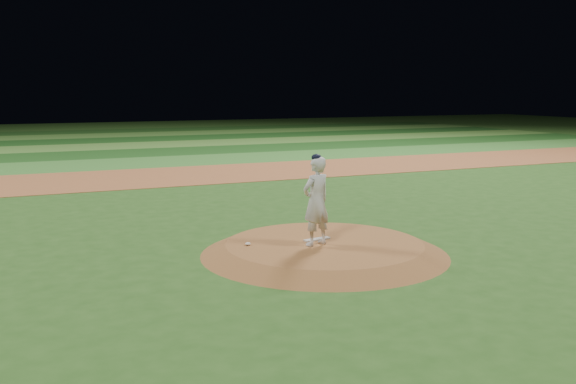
{
  "coord_description": "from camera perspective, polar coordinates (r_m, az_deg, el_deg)",
  "views": [
    {
      "loc": [
        -6.35,
        -12.38,
        3.64
      ],
      "look_at": [
        0.0,
        2.0,
        1.1
      ],
      "focal_mm": 40.0,
      "sensor_mm": 36.0,
      "label": 1
    }
  ],
  "objects": [
    {
      "name": "outfield_stripe_0",
      "position": [
        32.71,
        -12.49,
        2.59
      ],
      "size": [
        70.0,
        5.0,
        0.02
      ],
      "primitive_type": "cube",
      "color": "#35752A",
      "rests_on": "ground"
    },
    {
      "name": "outfield_stripe_3",
      "position": [
        47.45,
        -16.11,
        4.43
      ],
      "size": [
        70.0,
        5.0,
        0.02
      ],
      "primitive_type": "cube",
      "color": "#174416",
      "rests_on": "ground"
    },
    {
      "name": "rosin_bag",
      "position": [
        14.09,
        -3.59,
        -4.62
      ],
      "size": [
        0.12,
        0.12,
        0.07
      ],
      "primitive_type": "ellipsoid",
      "color": "silver",
      "rests_on": "pitchers_mound"
    },
    {
      "name": "pitcher_on_mound",
      "position": [
        13.92,
        2.52,
        -0.78
      ],
      "size": [
        0.82,
        0.66,
        2.01
      ],
      "color": "silver",
      "rests_on": "pitchers_mound"
    },
    {
      "name": "outfield_stripe_5",
      "position": [
        57.35,
        -17.49,
        5.13
      ],
      "size": [
        70.0,
        5.0,
        0.02
      ],
      "primitive_type": "cube",
      "color": "#1B4516",
      "rests_on": "ground"
    },
    {
      "name": "pitchers_mound",
      "position": [
        14.35,
        3.24,
        -5.02
      ],
      "size": [
        5.5,
        5.5,
        0.25
      ],
      "primitive_type": "cone",
      "color": "brown",
      "rests_on": "ground"
    },
    {
      "name": "ground",
      "position": [
        14.38,
        3.23,
        -5.5
      ],
      "size": [
        120.0,
        120.0,
        0.0
      ],
      "primitive_type": "plane",
      "color": "#28531A",
      "rests_on": "ground"
    },
    {
      "name": "outfield_stripe_1",
      "position": [
        37.6,
        -14.01,
        3.36
      ],
      "size": [
        70.0,
        5.0,
        0.02
      ],
      "primitive_type": "cube",
      "color": "#194817",
      "rests_on": "ground"
    },
    {
      "name": "outfield_stripe_4",
      "position": [
        52.39,
        -16.86,
        4.81
      ],
      "size": [
        70.0,
        5.0,
        0.02
      ],
      "primitive_type": "cube",
      "color": "#3E7229",
      "rests_on": "ground"
    },
    {
      "name": "pitching_rubber",
      "position": [
        14.58,
        2.6,
        -4.21
      ],
      "size": [
        0.67,
        0.27,
        0.03
      ],
      "primitive_type": "cube",
      "rotation": [
        0.0,
        0.0,
        0.17
      ],
      "color": "beige",
      "rests_on": "pitchers_mound"
    },
    {
      "name": "infield_dirt_band",
      "position": [
        27.37,
        -10.2,
        1.41
      ],
      "size": [
        70.0,
        6.0,
        0.02
      ],
      "primitive_type": "cube",
      "color": "#9A572F",
      "rests_on": "ground"
    },
    {
      "name": "outfield_stripe_2",
      "position": [
        42.51,
        -15.18,
        3.96
      ],
      "size": [
        70.0,
        5.0,
        0.02
      ],
      "primitive_type": "cube",
      "color": "#467C2D",
      "rests_on": "ground"
    }
  ]
}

